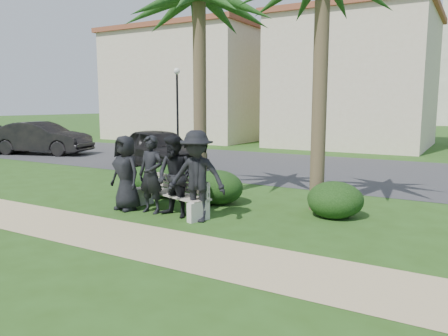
{
  "coord_description": "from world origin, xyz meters",
  "views": [
    {
      "loc": [
        5.24,
        -7.39,
        2.35
      ],
      "look_at": [
        0.35,
        1.0,
        0.92
      ],
      "focal_mm": 35.0,
      "sensor_mm": 36.0,
      "label": 1
    }
  ],
  "objects_px": {
    "man_c": "(175,176)",
    "car_a": "(160,149)",
    "street_lamp": "(177,93)",
    "park_bench": "(170,197)",
    "man_a": "(126,173)",
    "man_d": "(197,176)",
    "car_b": "(42,138)",
    "man_b": "(151,174)"
  },
  "relations": [
    {
      "from": "man_c",
      "to": "man_d",
      "type": "bearing_deg",
      "value": 1.82
    },
    {
      "from": "park_bench",
      "to": "man_c",
      "type": "bearing_deg",
      "value": -22.59
    },
    {
      "from": "man_a",
      "to": "street_lamp",
      "type": "bearing_deg",
      "value": 131.13
    },
    {
      "from": "man_d",
      "to": "street_lamp",
      "type": "bearing_deg",
      "value": 110.76
    },
    {
      "from": "park_bench",
      "to": "man_d",
      "type": "bearing_deg",
      "value": -4.15
    },
    {
      "from": "street_lamp",
      "to": "car_b",
      "type": "height_order",
      "value": "street_lamp"
    },
    {
      "from": "man_c",
      "to": "car_b",
      "type": "height_order",
      "value": "man_c"
    },
    {
      "from": "park_bench",
      "to": "car_b",
      "type": "xyz_separation_m",
      "value": [
        -12.05,
        5.94,
        0.42
      ]
    },
    {
      "from": "man_c",
      "to": "man_b",
      "type": "bearing_deg",
      "value": -174.41
    },
    {
      "from": "man_c",
      "to": "car_a",
      "type": "bearing_deg",
      "value": 139.15
    },
    {
      "from": "park_bench",
      "to": "man_c",
      "type": "relative_size",
      "value": 1.33
    },
    {
      "from": "street_lamp",
      "to": "man_c",
      "type": "height_order",
      "value": "street_lamp"
    },
    {
      "from": "man_d",
      "to": "car_a",
      "type": "relative_size",
      "value": 0.43
    },
    {
      "from": "man_c",
      "to": "car_a",
      "type": "height_order",
      "value": "man_c"
    },
    {
      "from": "man_a",
      "to": "man_b",
      "type": "distance_m",
      "value": 0.66
    },
    {
      "from": "man_d",
      "to": "car_b",
      "type": "distance_m",
      "value": 14.45
    },
    {
      "from": "car_b",
      "to": "man_c",
      "type": "bearing_deg",
      "value": -134.25
    },
    {
      "from": "park_bench",
      "to": "man_c",
      "type": "height_order",
      "value": "man_c"
    },
    {
      "from": "man_b",
      "to": "man_c",
      "type": "relative_size",
      "value": 0.98
    },
    {
      "from": "park_bench",
      "to": "car_a",
      "type": "relative_size",
      "value": 0.53
    },
    {
      "from": "street_lamp",
      "to": "man_d",
      "type": "xyz_separation_m",
      "value": [
        9.44,
        -12.25,
        -2.02
      ]
    },
    {
      "from": "street_lamp",
      "to": "man_d",
      "type": "distance_m",
      "value": 15.6
    },
    {
      "from": "street_lamp",
      "to": "man_b",
      "type": "xyz_separation_m",
      "value": [
        8.2,
        -12.16,
        -2.1
      ]
    },
    {
      "from": "car_b",
      "to": "car_a",
      "type": "bearing_deg",
      "value": -114.38
    },
    {
      "from": "man_d",
      "to": "car_a",
      "type": "height_order",
      "value": "man_d"
    },
    {
      "from": "street_lamp",
      "to": "park_bench",
      "type": "xyz_separation_m",
      "value": [
        8.49,
        -11.9,
        -2.6
      ]
    },
    {
      "from": "man_d",
      "to": "car_b",
      "type": "height_order",
      "value": "man_d"
    },
    {
      "from": "man_c",
      "to": "man_d",
      "type": "xyz_separation_m",
      "value": [
        0.6,
        -0.07,
        0.06
      ]
    },
    {
      "from": "park_bench",
      "to": "man_b",
      "type": "distance_m",
      "value": 0.64
    },
    {
      "from": "man_d",
      "to": "car_a",
      "type": "bearing_deg",
      "value": 117.27
    },
    {
      "from": "man_b",
      "to": "car_a",
      "type": "relative_size",
      "value": 0.39
    },
    {
      "from": "man_c",
      "to": "car_b",
      "type": "distance_m",
      "value": 13.88
    },
    {
      "from": "street_lamp",
      "to": "park_bench",
      "type": "height_order",
      "value": "street_lamp"
    },
    {
      "from": "man_a",
      "to": "park_bench",
      "type": "bearing_deg",
      "value": 28.76
    },
    {
      "from": "park_bench",
      "to": "man_a",
      "type": "distance_m",
      "value": 1.12
    },
    {
      "from": "street_lamp",
      "to": "car_a",
      "type": "xyz_separation_m",
      "value": [
        4.24,
        -6.89,
        -2.21
      ]
    },
    {
      "from": "street_lamp",
      "to": "car_b",
      "type": "bearing_deg",
      "value": -120.86
    },
    {
      "from": "park_bench",
      "to": "man_a",
      "type": "bearing_deg",
      "value": -144.49
    },
    {
      "from": "man_a",
      "to": "man_b",
      "type": "height_order",
      "value": "man_b"
    },
    {
      "from": "man_d",
      "to": "park_bench",
      "type": "bearing_deg",
      "value": 142.75
    },
    {
      "from": "street_lamp",
      "to": "car_a",
      "type": "bearing_deg",
      "value": -58.39
    },
    {
      "from": "park_bench",
      "to": "man_d",
      "type": "distance_m",
      "value": 1.17
    }
  ]
}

